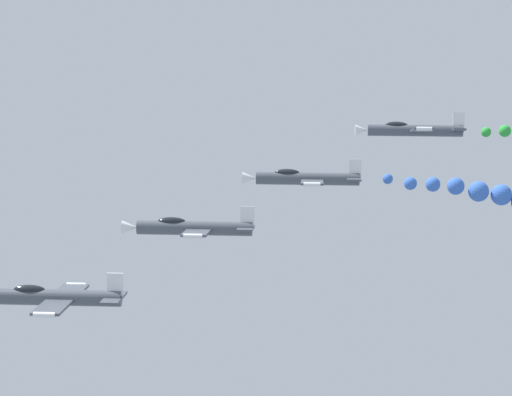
# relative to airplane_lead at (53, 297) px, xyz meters

# --- Properties ---
(airplane_lead) EXTENTS (9.53, 10.35, 2.63)m
(airplane_lead) POSITION_rel_airplane_lead_xyz_m (0.00, 0.00, 0.00)
(airplane_lead) COLOR #474C56
(airplane_left_inner) EXTENTS (9.48, 10.35, 2.85)m
(airplane_left_inner) POSITION_rel_airplane_lead_xyz_m (11.82, -8.20, 1.66)
(airplane_left_inner) COLOR #474C56
(airplane_right_inner) EXTENTS (9.51, 10.35, 2.75)m
(airplane_right_inner) POSITION_rel_airplane_lead_xyz_m (22.98, -16.87, 3.11)
(airplane_right_inner) COLOR #474C56
(smoke_trail_right_inner) EXTENTS (2.47, 15.25, 3.81)m
(smoke_trail_right_inner) POSITION_rel_airplane_lead_xyz_m (22.66, -33.97, 1.70)
(smoke_trail_right_inner) COLOR blue
(airplane_left_outer) EXTENTS (9.36, 10.35, 3.16)m
(airplane_left_outer) POSITION_rel_airplane_lead_xyz_m (33.27, -26.98, 5.54)
(airplane_left_outer) COLOR #474C56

